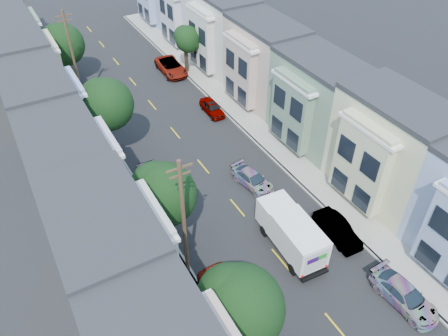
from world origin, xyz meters
name	(u,v)px	position (x,y,z in m)	size (l,w,h in m)	color
ground	(281,260)	(0.00, 0.00, 0.00)	(160.00, 160.00, 0.00)	black
road_slab	(188,149)	(0.00, 15.00, 0.01)	(12.00, 70.00, 0.02)	black
curb_left	(127,168)	(-6.05, 15.00, 0.07)	(0.30, 70.00, 0.15)	gray
curb_right	(243,130)	(6.05, 15.00, 0.07)	(0.30, 70.00, 0.15)	gray
sidewalk_left	(113,173)	(-7.35, 15.00, 0.07)	(2.60, 70.00, 0.15)	gray
sidewalk_right	(254,127)	(7.35, 15.00, 0.07)	(2.60, 70.00, 0.15)	gray
centerline	(188,149)	(0.00, 15.00, 0.00)	(0.12, 70.00, 0.01)	gold
townhouse_row_left	(70,188)	(-11.15, 15.00, 0.00)	(5.00, 70.00, 8.50)	slate
townhouse_row_right	(285,117)	(11.15, 15.00, 0.00)	(5.00, 70.00, 8.50)	slate
tree_b	(239,309)	(-6.30, -4.51, 4.86)	(4.70, 4.70, 7.23)	black
tree_c	(162,195)	(-6.30, 5.47, 4.73)	(4.54, 4.54, 7.02)	black
tree_d	(106,105)	(-6.30, 17.33, 5.43)	(4.55, 4.55, 7.73)	black
tree_e	(62,45)	(-6.30, 33.33, 4.60)	(4.70, 4.70, 6.97)	black
tree_far_r	(187,40)	(6.89, 29.02, 4.02)	(3.09, 3.09, 5.62)	black
utility_pole_near	(184,224)	(-6.30, 2.00, 5.15)	(1.60, 0.26, 10.00)	#42301E
utility_pole_far	(74,59)	(-6.30, 28.00, 5.15)	(1.60, 0.26, 10.00)	#42301E
fedex_truck	(291,232)	(1.21, 0.63, 1.64)	(2.36, 6.13, 2.94)	white
lead_sedan	(252,179)	(2.51, 7.76, 0.62)	(1.74, 4.14, 1.24)	black
parked_left_c	(229,296)	(-4.90, -1.20, 0.71)	(2.36, 5.11, 1.42)	#B2B2B2
parked_left_d	(155,184)	(-4.90, 11.11, 0.70)	(1.95, 4.65, 1.39)	#631C0B
parked_right_a	(404,295)	(4.90, -6.67, 0.70)	(1.95, 4.64, 1.39)	#3F4447
parked_right_b	(337,230)	(4.90, -0.21, 0.71)	(1.50, 4.25, 1.42)	beige
parked_right_c	(212,108)	(4.90, 19.40, 0.65)	(1.53, 3.99, 1.29)	black
parked_right_d	(171,67)	(4.90, 29.78, 0.77)	(2.56, 5.54, 1.54)	black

